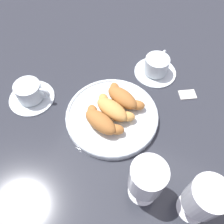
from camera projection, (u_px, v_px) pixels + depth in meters
ground_plane at (112, 123)px, 0.66m from camera, size 2.20×2.20×0.00m
pastry_plate at (112, 116)px, 0.66m from camera, size 0.26×0.26×0.02m
croissant_large at (101, 121)px, 0.61m from camera, size 0.13×0.08×0.04m
croissant_small at (113, 109)px, 0.63m from camera, size 0.13×0.08×0.04m
croissant_extra at (123, 97)px, 0.65m from camera, size 0.13×0.09×0.04m
coffee_cup_near at (30, 93)px, 0.68m from camera, size 0.14×0.14×0.06m
coffee_cup_far at (156, 67)px, 0.74m from camera, size 0.14×0.14×0.06m
juice_glass_left at (204, 198)px, 0.45m from camera, size 0.08×0.08×0.14m
juice_glass_right at (147, 179)px, 0.47m from camera, size 0.08×0.08×0.14m
sugar_packet at (188, 94)px, 0.71m from camera, size 0.06×0.06×0.01m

